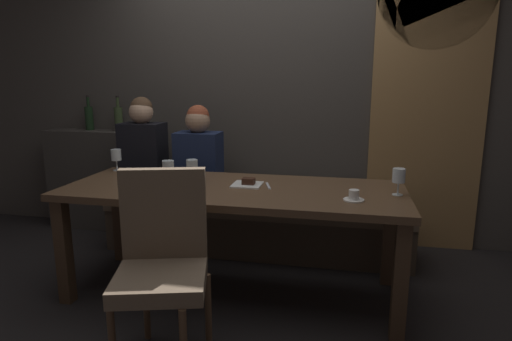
{
  "coord_description": "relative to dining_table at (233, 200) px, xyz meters",
  "views": [
    {
      "loc": [
        0.71,
        -2.64,
        1.43
      ],
      "look_at": [
        0.14,
        0.08,
        0.84
      ],
      "focal_mm": 30.34,
      "sensor_mm": 36.0,
      "label": 1
    }
  ],
  "objects": [
    {
      "name": "wine_bottle_dark_red",
      "position": [
        -1.69,
        1.07,
        0.42
      ],
      "size": [
        0.08,
        0.08,
        0.33
      ],
      "color": "black",
      "rests_on": "back_counter"
    },
    {
      "name": "wine_glass_far_left",
      "position": [
        -0.43,
        -0.03,
        0.2
      ],
      "size": [
        0.08,
        0.08,
        0.16
      ],
      "color": "silver",
      "rests_on": "dining_table"
    },
    {
      "name": "back_wall_tiled",
      "position": [
        0.0,
        1.22,
        0.85
      ],
      "size": [
        6.0,
        0.12,
        3.0
      ],
      "primitive_type": "cube",
      "color": "#423D38",
      "rests_on": "ground"
    },
    {
      "name": "wine_glass_near_left",
      "position": [
        1.03,
        0.02,
        0.2
      ],
      "size": [
        0.08,
        0.08,
        0.16
      ],
      "color": "silver",
      "rests_on": "dining_table"
    },
    {
      "name": "wine_glass_center_back",
      "position": [
        -0.29,
        0.03,
        0.2
      ],
      "size": [
        0.08,
        0.08,
        0.16
      ],
      "color": "silver",
      "rests_on": "dining_table"
    },
    {
      "name": "diner_redhead",
      "position": [
        -0.98,
        0.73,
        0.19
      ],
      "size": [
        0.36,
        0.24,
        0.83
      ],
      "color": "black",
      "rests_on": "banquette_bench"
    },
    {
      "name": "arched_door",
      "position": [
        1.35,
        1.15,
        0.71
      ],
      "size": [
        0.9,
        0.05,
        2.55
      ],
      "color": "olive",
      "rests_on": "ground"
    },
    {
      "name": "banquette_bench",
      "position": [
        0.0,
        0.7,
        -0.42
      ],
      "size": [
        2.5,
        0.44,
        0.45
      ],
      "color": "#4A3C2E",
      "rests_on": "ground"
    },
    {
      "name": "wine_bottle_pale_label",
      "position": [
        -1.37,
        1.05,
        0.42
      ],
      "size": [
        0.08,
        0.08,
        0.33
      ],
      "color": "#384728",
      "rests_on": "back_counter"
    },
    {
      "name": "espresso_cup",
      "position": [
        0.77,
        -0.16,
        0.11
      ],
      "size": [
        0.12,
        0.12,
        0.06
      ],
      "color": "white",
      "rests_on": "dining_table"
    },
    {
      "name": "wine_glass_near_right",
      "position": [
        -0.31,
        -0.34,
        0.2
      ],
      "size": [
        0.08,
        0.08,
        0.16
      ],
      "color": "silver",
      "rests_on": "dining_table"
    },
    {
      "name": "dining_table",
      "position": [
        0.0,
        0.0,
        0.0
      ],
      "size": [
        2.2,
        0.84,
        0.74
      ],
      "color": "#493422",
      "rests_on": "ground"
    },
    {
      "name": "chair_near_side",
      "position": [
        -0.18,
        -0.72,
        -0.09
      ],
      "size": [
        0.54,
        0.54,
        0.98
      ],
      "color": "brown",
      "rests_on": "ground"
    },
    {
      "name": "back_counter",
      "position": [
        -1.55,
        1.04,
        -0.18
      ],
      "size": [
        1.1,
        0.28,
        0.95
      ],
      "primitive_type": "cube",
      "color": "#38342F",
      "rests_on": "ground"
    },
    {
      "name": "dessert_plate",
      "position": [
        0.08,
        0.06,
        0.1
      ],
      "size": [
        0.19,
        0.19,
        0.05
      ],
      "color": "white",
      "rests_on": "dining_table"
    },
    {
      "name": "ground",
      "position": [
        0.0,
        0.0,
        -0.65
      ],
      "size": [
        9.0,
        9.0,
        0.0
      ],
      "primitive_type": "plane",
      "color": "black"
    },
    {
      "name": "diner_bearded",
      "position": [
        -0.47,
        0.68,
        0.16
      ],
      "size": [
        0.36,
        0.24,
        0.77
      ],
      "color": "#192342",
      "rests_on": "banquette_bench"
    },
    {
      "name": "wine_glass_far_right",
      "position": [
        -1.0,
        0.32,
        0.2
      ],
      "size": [
        0.08,
        0.08,
        0.16
      ],
      "color": "silver",
      "rests_on": "dining_table"
    },
    {
      "name": "fork_on_table",
      "position": [
        0.22,
        0.07,
        0.09
      ],
      "size": [
        0.07,
        0.17,
        0.01
      ],
      "primitive_type": "cube",
      "rotation": [
        0.0,
        0.0,
        0.3
      ],
      "color": "silver",
      "rests_on": "dining_table"
    }
  ]
}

